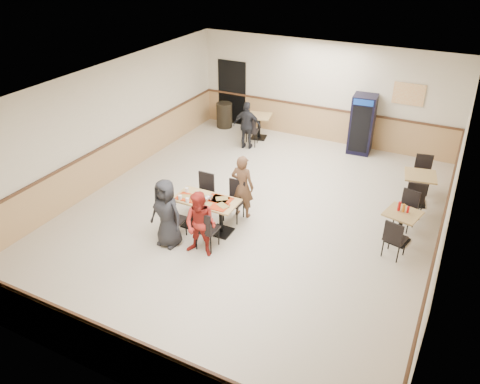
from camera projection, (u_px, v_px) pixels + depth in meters
The scene contains 20 objects.
ground at pixel (251, 215), 10.80m from camera, with size 10.00×10.00×0.00m, color beige.
room_shell at pixel (358, 164), 11.80m from camera, with size 10.00×10.00×10.00m.
main_table at pixel (207, 209), 10.07m from camera, with size 1.40×0.71×0.74m.
main_chairs at pixel (205, 210), 10.10m from camera, with size 1.25×1.64×0.94m.
diner_woman_left at pixel (167, 213), 9.46m from camera, with size 0.73×0.47×1.49m, color black.
diner_woman_right at pixel (201, 225), 9.18m from camera, with size 0.68×0.53×1.41m, color maroon.
diner_man_opposite at pixel (242, 186), 10.43m from camera, with size 0.55×0.36×1.50m, color brown.
lone_diner at pixel (247, 126), 13.73m from camera, with size 0.84×0.35×1.43m, color black.
tabletop_clutter at pixel (207, 200), 9.89m from camera, with size 1.22×0.62×0.12m.
side_table_near at pixel (401, 222), 9.67m from camera, with size 0.79×0.79×0.71m.
side_table_near_chair_south at pixel (396, 237), 9.24m from camera, with size 0.41×0.41×0.89m, color black, non-canonical shape.
side_table_near_chair_north at pixel (406, 210), 10.12m from camera, with size 0.41×0.41×0.89m, color black, non-canonical shape.
side_table_far at pixel (419, 184), 11.02m from camera, with size 0.82×0.82×0.76m.
side_table_far_chair_south at pixel (414, 197), 10.56m from camera, with size 0.45×0.45×0.96m, color black, non-canonical shape.
side_table_far_chair_north at pixel (422, 175), 11.51m from camera, with size 0.45×0.45×0.96m, color black, non-canonical shape.
condiment_caddy at pixel (403, 208), 9.56m from camera, with size 0.23×0.06×0.20m.
back_table at pixel (259, 123), 14.50m from camera, with size 0.84×0.84×0.75m.
back_table_chair_lone at pixel (251, 130), 14.05m from camera, with size 0.44×0.44×0.95m, color black, non-canonical shape.
pepsi_cooler at pixel (362, 124), 13.42m from camera, with size 0.69×0.70×1.72m.
trash_bin at pixel (224, 115), 15.37m from camera, with size 0.52×0.52×0.81m, color black.
Camera 1 is at (3.89, -8.27, 5.79)m, focal length 35.00 mm.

